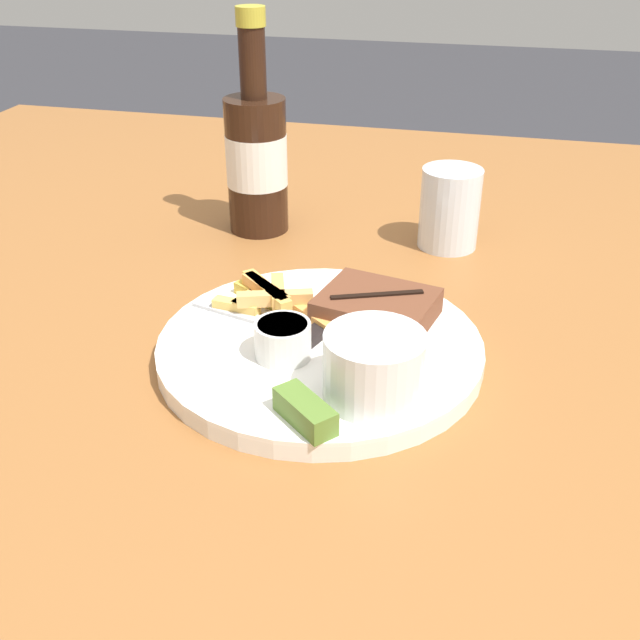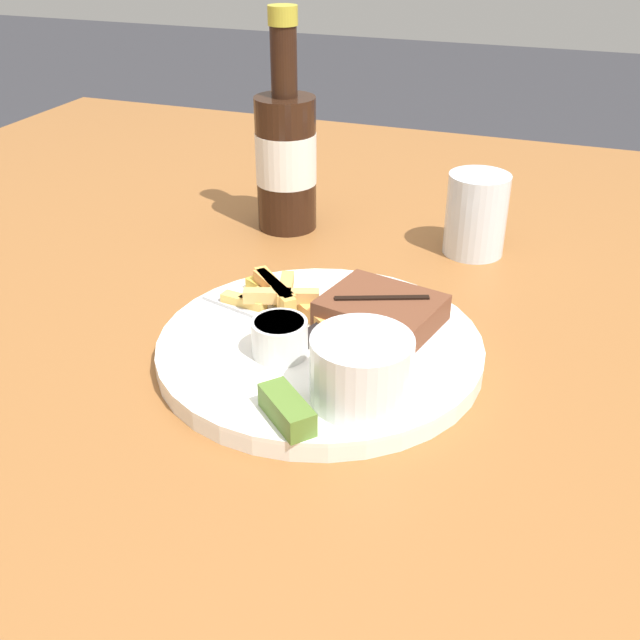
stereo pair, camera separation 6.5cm
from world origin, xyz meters
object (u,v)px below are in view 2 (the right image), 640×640
object	(u,v)px
beer_bottle	(286,155)
dinner_plate	(320,348)
coleslaw_cup	(362,366)
dipping_sauce_cup	(280,336)
steak_portion	(381,311)
drinking_glass	(476,214)
fork_utensil	(254,314)
knife_utensil	(340,320)
pickle_spear	(287,410)

from	to	relation	value
beer_bottle	dinner_plate	bearing A→B (deg)	-62.16
coleslaw_cup	dipping_sauce_cup	size ratio (longest dim) A/B	1.65
steak_portion	drinking_glass	distance (m)	0.23
fork_utensil	knife_utensil	distance (m)	0.08
dinner_plate	beer_bottle	world-z (taller)	beer_bottle
steak_portion	drinking_glass	size ratio (longest dim) A/B	1.25
dinner_plate	beer_bottle	distance (m)	0.32
dinner_plate	drinking_glass	world-z (taller)	drinking_glass
dinner_plate	fork_utensil	bearing A→B (deg)	164.55
pickle_spear	drinking_glass	distance (m)	0.40
dinner_plate	coleslaw_cup	size ratio (longest dim) A/B	3.63
coleslaw_cup	drinking_glass	world-z (taller)	drinking_glass
steak_portion	dipping_sauce_cup	world-z (taller)	dipping_sauce_cup
steak_portion	fork_utensil	bearing A→B (deg)	-166.39
dipping_sauce_cup	knife_utensil	distance (m)	0.08
dinner_plate	drinking_glass	distance (m)	0.29
pickle_spear	dinner_plate	bearing A→B (deg)	98.25
dinner_plate	dipping_sauce_cup	bearing A→B (deg)	-125.83
knife_utensil	beer_bottle	distance (m)	0.29
knife_utensil	beer_bottle	size ratio (longest dim) A/B	0.63
dinner_plate	coleslaw_cup	distance (m)	0.10
steak_portion	beer_bottle	world-z (taller)	beer_bottle
dipping_sauce_cup	beer_bottle	distance (m)	0.33
dipping_sauce_cup	fork_utensil	world-z (taller)	dipping_sauce_cup
dipping_sauce_cup	beer_bottle	size ratio (longest dim) A/B	0.19
fork_utensil	knife_utensil	bearing A→B (deg)	25.39
fork_utensil	knife_utensil	xyz separation A→B (m)	(0.08, 0.01, 0.00)
drinking_glass	pickle_spear	bearing A→B (deg)	-100.25
fork_utensil	dipping_sauce_cup	bearing A→B (deg)	-32.29
pickle_spear	beer_bottle	bearing A→B (deg)	112.37
steak_portion	beer_bottle	xyz separation A→B (m)	(-0.18, 0.22, 0.06)
coleslaw_cup	dipping_sauce_cup	bearing A→B (deg)	155.14
coleslaw_cup	pickle_spear	size ratio (longest dim) A/B	1.40
pickle_spear	knife_utensil	size ratio (longest dim) A/B	0.35
pickle_spear	fork_utensil	world-z (taller)	pickle_spear
steak_portion	pickle_spear	world-z (taller)	steak_portion
steak_portion	fork_utensil	xyz separation A→B (m)	(-0.11, -0.03, -0.01)
coleslaw_cup	drinking_glass	distance (m)	0.35
coleslaw_cup	fork_utensil	size ratio (longest dim) A/B	0.60
coleslaw_cup	drinking_glass	bearing A→B (deg)	85.49
steak_portion	drinking_glass	xyz separation A→B (m)	(0.05, 0.22, 0.02)
steak_portion	knife_utensil	bearing A→B (deg)	-158.60
knife_utensil	dipping_sauce_cup	bearing A→B (deg)	174.45
pickle_spear	coleslaw_cup	bearing A→B (deg)	46.27
drinking_glass	fork_utensil	bearing A→B (deg)	-122.50
steak_portion	dipping_sauce_cup	xyz separation A→B (m)	(-0.07, -0.08, 0.01)
dipping_sauce_cup	drinking_glass	distance (m)	0.32
pickle_spear	dipping_sauce_cup	bearing A→B (deg)	116.02
pickle_spear	fork_utensil	bearing A→B (deg)	123.08
beer_bottle	drinking_glass	distance (m)	0.23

